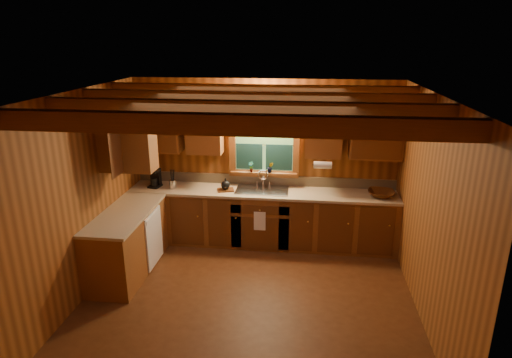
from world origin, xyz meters
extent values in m
plane|color=#512B13|center=(0.00, 0.00, 0.00)|extent=(4.20, 4.20, 0.00)
plane|color=brown|center=(0.00, 0.00, 2.60)|extent=(4.20, 4.20, 0.00)
plane|color=brown|center=(0.00, 1.90, 1.30)|extent=(4.20, 0.00, 4.20)
plane|color=brown|center=(0.00, -1.90, 1.30)|extent=(4.20, 0.00, 4.20)
plane|color=brown|center=(-2.10, 0.00, 1.30)|extent=(0.00, 3.80, 3.80)
plane|color=brown|center=(2.10, 0.00, 1.30)|extent=(0.00, 3.80, 3.80)
cube|color=brown|center=(0.00, -1.20, 2.49)|extent=(4.20, 0.14, 0.18)
cube|color=brown|center=(0.00, -0.40, 2.49)|extent=(4.20, 0.14, 0.18)
cube|color=brown|center=(0.00, 0.40, 2.49)|extent=(4.20, 0.14, 0.18)
cube|color=brown|center=(0.00, 1.20, 2.49)|extent=(4.20, 0.14, 0.18)
cube|color=brown|center=(0.00, 1.59, 0.43)|extent=(4.20, 0.62, 0.86)
cube|color=brown|center=(-1.79, 0.48, 0.43)|extent=(0.62, 1.60, 0.86)
cube|color=tan|center=(0.00, 1.59, 0.88)|extent=(4.20, 0.66, 0.04)
cube|color=tan|center=(-1.78, 0.48, 0.88)|extent=(0.64, 1.60, 0.04)
cube|color=tan|center=(0.00, 1.89, 0.98)|extent=(4.20, 0.02, 0.16)
cube|color=white|center=(-1.47, 0.68, 0.43)|extent=(0.02, 0.60, 0.80)
cube|color=brown|center=(-1.70, 1.73, 1.84)|extent=(0.78, 0.34, 0.78)
cube|color=brown|center=(-0.92, 1.73, 1.84)|extent=(0.55, 0.34, 0.78)
cube|color=brown|center=(0.92, 1.73, 1.84)|extent=(0.55, 0.34, 0.78)
cube|color=brown|center=(1.70, 1.73, 1.84)|extent=(0.78, 0.34, 0.78)
cube|color=brown|center=(-1.93, 0.68, 1.84)|extent=(0.34, 1.10, 0.78)
cube|color=brown|center=(0.00, 1.86, 2.00)|extent=(1.12, 0.08, 0.10)
cube|color=brown|center=(0.00, 1.86, 1.10)|extent=(1.12, 0.08, 0.10)
cube|color=brown|center=(-0.51, 1.86, 1.55)|extent=(0.10, 0.08, 0.80)
cube|color=brown|center=(0.51, 1.86, 1.55)|extent=(0.10, 0.08, 0.80)
cube|color=#477731|center=(0.00, 1.90, 1.55)|extent=(0.92, 0.01, 0.80)
cube|color=#113031|center=(-0.24, 1.87, 1.37)|extent=(0.42, 0.02, 0.42)
cube|color=#113031|center=(0.24, 1.87, 1.37)|extent=(0.42, 0.02, 0.42)
cylinder|color=black|center=(0.00, 1.87, 1.57)|extent=(0.92, 0.01, 0.01)
cube|color=brown|center=(0.00, 1.82, 1.12)|extent=(1.06, 0.14, 0.04)
cylinder|color=black|center=(0.00, 1.86, 2.23)|extent=(0.08, 0.03, 0.08)
cylinder|color=black|center=(-0.10, 1.80, 2.23)|extent=(0.09, 0.17, 0.08)
cylinder|color=black|center=(0.10, 1.80, 2.23)|extent=(0.09, 0.17, 0.08)
sphere|color=#FFE0A5|center=(-0.16, 1.74, 2.16)|extent=(0.13, 0.13, 0.13)
sphere|color=#FFE0A5|center=(0.16, 1.74, 2.16)|extent=(0.13, 0.13, 0.13)
cylinder|color=white|center=(0.92, 1.53, 1.37)|extent=(0.27, 0.11, 0.11)
cube|color=white|center=(0.00, 1.26, 0.52)|extent=(0.18, 0.01, 0.30)
cube|color=silver|center=(0.00, 1.60, 0.91)|extent=(0.82, 0.48, 0.02)
cube|color=#262628|center=(-0.19, 1.60, 0.84)|extent=(0.34, 0.40, 0.14)
cube|color=#262628|center=(0.19, 1.60, 0.84)|extent=(0.34, 0.40, 0.14)
cylinder|color=silver|center=(0.00, 1.78, 1.01)|extent=(0.04, 0.04, 0.22)
torus|color=silver|center=(0.00, 1.72, 1.12)|extent=(0.16, 0.02, 0.16)
cube|color=black|center=(-1.73, 1.56, 0.91)|extent=(0.17, 0.20, 0.03)
cube|color=black|center=(-1.73, 1.63, 1.06)|extent=(0.17, 0.07, 0.28)
cube|color=black|center=(-1.73, 1.54, 1.18)|extent=(0.17, 0.18, 0.04)
cylinder|color=black|center=(-1.73, 1.53, 0.99)|extent=(0.10, 0.10, 0.12)
cylinder|color=silver|center=(-1.43, 1.53, 0.97)|extent=(0.11, 0.11, 0.14)
cylinder|color=black|center=(-1.44, 1.53, 1.11)|extent=(0.03, 0.04, 0.20)
cylinder|color=black|center=(-1.43, 1.53, 1.11)|extent=(0.01, 0.01, 0.20)
cylinder|color=black|center=(-1.42, 1.54, 1.11)|extent=(0.03, 0.04, 0.20)
cylinder|color=black|center=(-1.40, 1.55, 1.11)|extent=(0.04, 0.05, 0.20)
cube|color=#562C12|center=(-0.57, 1.52, 0.91)|extent=(0.29, 0.25, 0.02)
sphere|color=black|center=(-0.57, 1.52, 0.99)|extent=(0.14, 0.14, 0.14)
cylinder|color=black|center=(-0.57, 1.52, 1.08)|extent=(0.02, 0.02, 0.04)
imported|color=#48230C|center=(1.81, 1.54, 0.95)|extent=(0.44, 0.44, 0.10)
imported|color=#562C12|center=(-0.20, 1.78, 1.23)|extent=(0.11, 0.09, 0.17)
imported|color=#562C12|center=(0.11, 1.79, 1.23)|extent=(0.10, 0.09, 0.17)
camera|label=1|loc=(0.68, -4.79, 3.20)|focal=30.42mm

